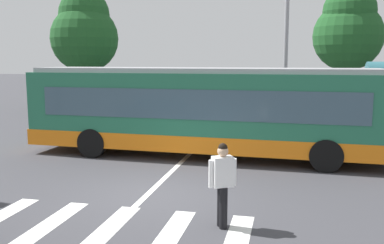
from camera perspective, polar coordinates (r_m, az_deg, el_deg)
ground_plane at (r=10.94m, az=-4.88°, el=-9.46°), size 160.00×160.00×0.00m
city_transit_bus at (r=14.72m, az=1.42°, el=1.51°), size 12.35×3.00×3.06m
pedestrian_crossing_street at (r=8.53m, az=4.10°, el=-7.79°), size 0.52×0.42×1.72m
parked_car_teal at (r=27.15m, az=-7.48°, el=2.82°), size 2.11×4.61×1.35m
parked_car_black at (r=26.27m, az=-2.22°, el=2.70°), size 1.96×4.55×1.35m
parked_car_champagne at (r=25.94m, az=3.97°, el=2.62°), size 2.19×4.64×1.35m
parked_car_silver at (r=25.72m, az=9.74°, el=2.47°), size 2.08×4.60×1.35m
parked_car_white at (r=25.30m, az=16.12°, el=2.16°), size 2.16×4.63×1.35m
parked_car_charcoal at (r=26.00m, az=21.44°, el=2.07°), size 1.99×4.56×1.35m
background_tree_left at (r=30.16m, az=-14.16°, el=11.63°), size 4.51×4.51×8.02m
background_tree_right at (r=31.14m, az=20.17°, el=11.58°), size 4.65×4.65×8.27m
crosswalk_painted_stripes at (r=8.88m, az=-15.91°, el=-14.03°), size 6.85×3.24×0.01m
lane_center_line at (r=12.82m, az=-2.90°, el=-6.75°), size 0.16×24.00×0.01m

